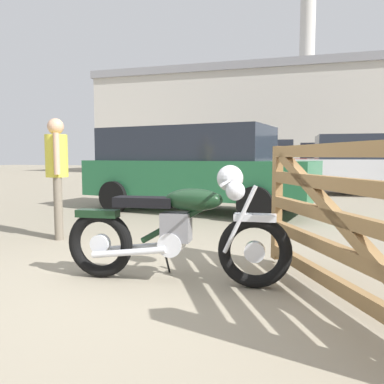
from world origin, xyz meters
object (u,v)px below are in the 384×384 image
(white_estate_far, at_px, (352,164))
(pale_sedan_back, at_px, (258,162))
(dark_sedan_left, at_px, (348,161))
(silver_sedan_mid, at_px, (194,166))
(bystander, at_px, (57,165))
(vintage_motorcycle, at_px, (181,229))
(timber_gate, at_px, (365,221))
(blue_hatchback_right, at_px, (233,161))

(white_estate_far, distance_m, pale_sedan_back, 4.50)
(pale_sedan_back, distance_m, dark_sedan_left, 4.35)
(silver_sedan_mid, bearing_deg, bystander, -98.46)
(vintage_motorcycle, distance_m, pale_sedan_back, 12.37)
(vintage_motorcycle, bearing_deg, bystander, 145.30)
(white_estate_far, bearing_deg, timber_gate, 80.90)
(pale_sedan_back, bearing_deg, timber_gate, 99.04)
(bystander, distance_m, white_estate_far, 9.12)
(dark_sedan_left, height_order, blue_hatchback_right, same)
(dark_sedan_left, bearing_deg, white_estate_far, -88.63)
(timber_gate, xyz_separation_m, pale_sedan_back, (-2.86, 12.64, 0.21))
(vintage_motorcycle, height_order, timber_gate, timber_gate)
(bystander, xyz_separation_m, pale_sedan_back, (0.90, 11.11, -0.10))
(timber_gate, distance_m, pale_sedan_back, 12.96)
(vintage_motorcycle, relative_size, silver_sedan_mid, 0.43)
(white_estate_far, bearing_deg, blue_hatchback_right, -57.79)
(white_estate_far, xyz_separation_m, silver_sedan_mid, (-3.35, -4.87, 0.02))
(vintage_motorcycle, height_order, blue_hatchback_right, blue_hatchback_right)
(vintage_motorcycle, bearing_deg, timber_gate, -20.73)
(white_estate_far, height_order, pale_sedan_back, same)
(vintage_motorcycle, distance_m, blue_hatchback_right, 16.08)
(dark_sedan_left, bearing_deg, blue_hatchback_right, 173.71)
(dark_sedan_left, bearing_deg, vintage_motorcycle, -95.18)
(timber_gate, height_order, bystander, bystander)
(vintage_motorcycle, distance_m, silver_sedan_mid, 4.63)
(timber_gate, relative_size, bystander, 1.36)
(vintage_motorcycle, xyz_separation_m, white_estate_far, (1.96, 9.26, 0.43))
(white_estate_far, bearing_deg, vintage_motorcycle, 71.77)
(vintage_motorcycle, height_order, pale_sedan_back, pale_sedan_back)
(timber_gate, bearing_deg, pale_sedan_back, -17.42)
(vintage_motorcycle, bearing_deg, white_estate_far, 70.77)
(bystander, relative_size, pale_sedan_back, 0.42)
(silver_sedan_mid, bearing_deg, timber_gate, -51.86)
(timber_gate, height_order, white_estate_far, white_estate_far)
(pale_sedan_back, relative_size, dark_sedan_left, 0.84)
(vintage_motorcycle, height_order, white_estate_far, white_estate_far)
(white_estate_far, distance_m, silver_sedan_mid, 5.91)
(timber_gate, distance_m, bystander, 4.07)
(timber_gate, xyz_separation_m, blue_hatchback_right, (-4.69, 16.10, 0.24))
(pale_sedan_back, xyz_separation_m, blue_hatchback_right, (-1.83, 3.46, 0.02))
(vintage_motorcycle, height_order, silver_sedan_mid, silver_sedan_mid)
(vintage_motorcycle, distance_m, dark_sedan_left, 15.05)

